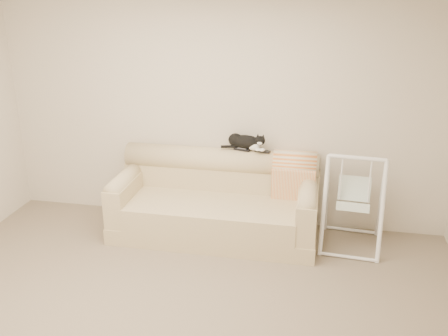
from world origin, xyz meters
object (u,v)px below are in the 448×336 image
remote_a (242,149)px  tuxedo_cat (246,142)px  baby_swing (353,201)px  sofa (216,203)px  remote_b (263,151)px

remote_a → tuxedo_cat: size_ratio=0.38×
remote_a → baby_swing: bearing=-11.4°
sofa → remote_b: (0.47, 0.23, 0.56)m
sofa → tuxedo_cat: 0.74m
sofa → remote_b: bearing=25.7°
remote_a → baby_swing: baby_swing is taller
remote_a → remote_b: remote_a is taller
remote_b → baby_swing: 1.09m
remote_b → tuxedo_cat: size_ratio=0.36×
remote_b → baby_swing: (0.98, -0.23, -0.41)m
baby_swing → remote_a: bearing=168.6°
sofa → remote_a: remote_a is taller
sofa → tuxedo_cat: size_ratio=4.45×
sofa → tuxedo_cat: (0.28, 0.25, 0.64)m
remote_b → remote_a: bearing=177.2°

